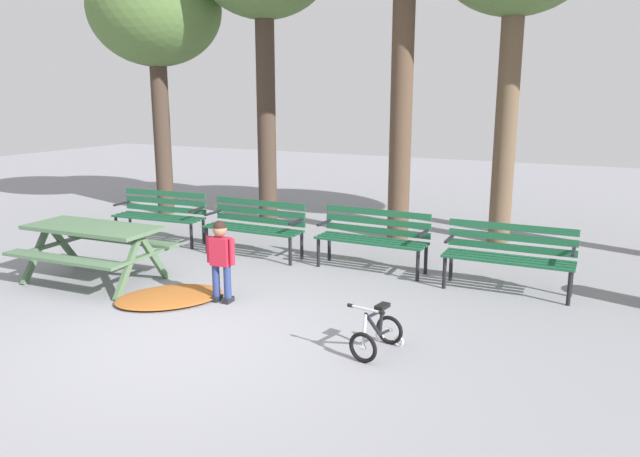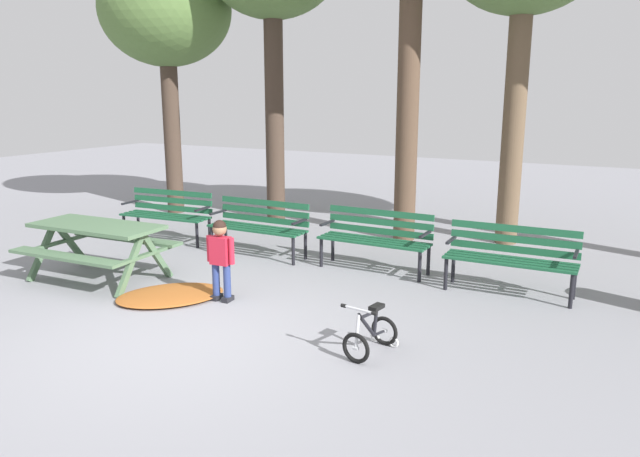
% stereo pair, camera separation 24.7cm
% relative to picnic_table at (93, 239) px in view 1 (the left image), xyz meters
% --- Properties ---
extents(ground, '(36.00, 36.00, 0.00)m').
position_rel_picnic_table_xyz_m(ground, '(2.30, -1.01, -0.59)').
color(ground, gray).
extents(picnic_table, '(1.86, 1.42, 0.79)m').
position_rel_picnic_table_xyz_m(picnic_table, '(0.00, 0.00, 0.00)').
color(picnic_table, '#4C6B4C').
rests_on(picnic_table, ground).
extents(park_bench_far_left, '(1.63, 0.58, 0.85)m').
position_rel_picnic_table_xyz_m(park_bench_far_left, '(-0.68, 2.14, -0.08)').
color(park_bench_far_left, '#195133').
rests_on(park_bench_far_left, ground).
extents(park_bench_left, '(1.60, 0.47, 0.85)m').
position_rel_picnic_table_xyz_m(park_bench_left, '(1.22, 2.08, -0.08)').
color(park_bench_left, '#195133').
rests_on(park_bench_left, ground).
extents(park_bench_right, '(1.61, 0.48, 0.85)m').
position_rel_picnic_table_xyz_m(park_bench_right, '(3.12, 2.19, -0.08)').
color(park_bench_right, '#195133').
rests_on(park_bench_right, ground).
extents(park_bench_far_right, '(1.61, 0.48, 0.85)m').
position_rel_picnic_table_xyz_m(park_bench_far_right, '(5.02, 2.04, -0.08)').
color(park_bench_far_right, '#195133').
rests_on(park_bench_far_right, ground).
extents(child_standing, '(0.38, 0.17, 1.01)m').
position_rel_picnic_table_xyz_m(child_standing, '(1.99, 0.09, -0.01)').
color(child_standing, navy).
rests_on(child_standing, ground).
extents(kids_bicycle, '(0.43, 0.60, 0.54)m').
position_rel_picnic_table_xyz_m(kids_bicycle, '(4.20, -0.47, -0.39)').
color(kids_bicycle, black).
rests_on(kids_bicycle, ground).
extents(leaf_pile, '(1.54, 1.59, 0.07)m').
position_rel_picnic_table_xyz_m(leaf_pile, '(1.36, -0.14, -0.56)').
color(leaf_pile, '#9E5623').
rests_on(leaf_pile, ground).
extents(tree_far_left, '(2.60, 2.60, 5.18)m').
position_rel_picnic_table_xyz_m(tree_far_left, '(-2.29, 4.13, 3.42)').
color(tree_far_left, '#423328').
rests_on(tree_far_left, ground).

